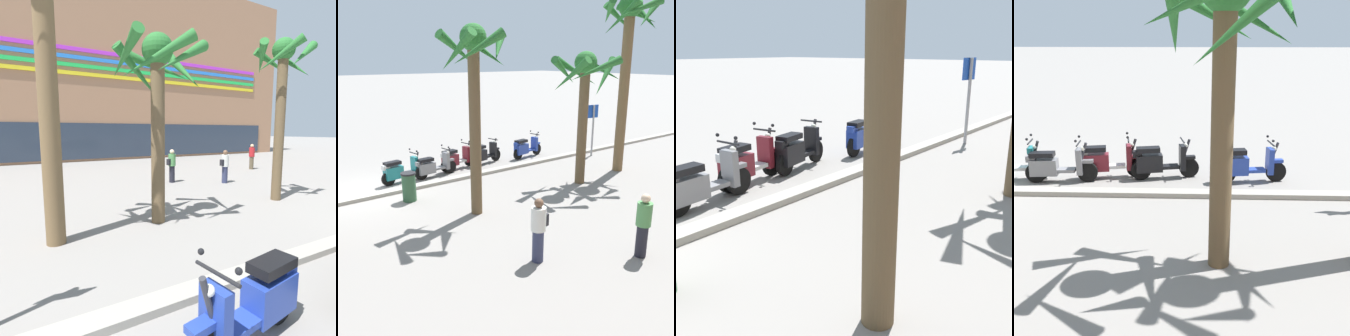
# 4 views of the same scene
# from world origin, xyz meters

# --- Properties ---
(scooter_blue_tail_end) EXTENTS (1.83, 0.61, 1.17)m
(scooter_blue_tail_end) POSITION_xyz_m (-7.53, -0.51, 0.47)
(scooter_blue_tail_end) COLOR black
(scooter_blue_tail_end) RESTS_ON ground
(scooter_black_lead_nearest) EXTENTS (1.78, 0.68, 1.04)m
(scooter_black_lead_nearest) POSITION_xyz_m (-5.31, -0.71, 0.46)
(scooter_black_lead_nearest) COLOR black
(scooter_black_lead_nearest) RESTS_ON ground
(scooter_maroon_mid_centre) EXTENTS (1.77, 0.66, 1.17)m
(scooter_maroon_mid_centre) POSITION_xyz_m (-3.91, -0.71, 0.46)
(scooter_maroon_mid_centre) COLOR black
(scooter_maroon_mid_centre) RESTS_ON ground
(scooter_grey_mid_front) EXTENTS (1.83, 0.56, 1.17)m
(scooter_grey_mid_front) POSITION_xyz_m (-2.69, -0.34, 0.44)
(scooter_grey_mid_front) COLOR black
(scooter_grey_mid_front) RESTS_ON ground
(palm_tree_by_mall_entrance) EXTENTS (2.37, 2.45, 4.70)m
(palm_tree_by_mall_entrance) POSITION_xyz_m (-6.68, 3.61, 3.54)
(palm_tree_by_mall_entrance) COLOR brown
(palm_tree_by_mall_entrance) RESTS_ON ground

